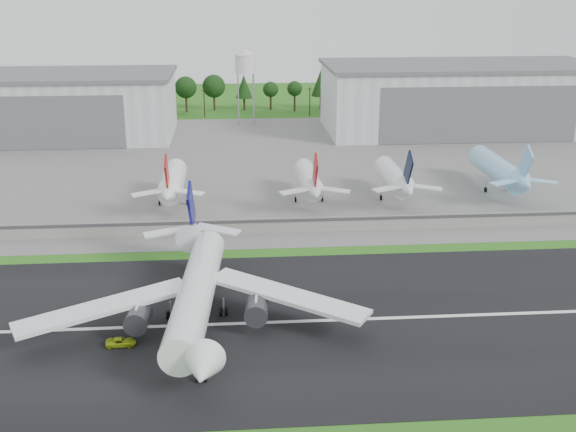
{
  "coord_description": "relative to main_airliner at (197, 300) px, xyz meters",
  "views": [
    {
      "loc": [
        -10.87,
        -99.85,
        55.58
      ],
      "look_at": [
        0.18,
        40.0,
        9.0
      ],
      "focal_mm": 45.0,
      "sensor_mm": 36.0,
      "label": 1
    }
  ],
  "objects": [
    {
      "name": "apron",
      "position": [
        17.3,
        110.44,
        -4.84
      ],
      "size": [
        320.0,
        150.0,
        0.1
      ],
      "primitive_type": "cube",
      "color": "slate",
      "rests_on": "ground"
    },
    {
      "name": "ground",
      "position": [
        17.3,
        -9.56,
        -4.89
      ],
      "size": [
        600.0,
        600.0,
        0.0
      ],
      "primitive_type": "plane",
      "color": "#246718",
      "rests_on": "ground"
    },
    {
      "name": "hangar_east",
      "position": [
        92.3,
        155.35,
        7.73
      ],
      "size": [
        102.0,
        47.0,
        25.2
      ],
      "color": "silver",
      "rests_on": "ground"
    },
    {
      "name": "water_tower",
      "position": [
        12.3,
        175.44,
        19.66
      ],
      "size": [
        8.4,
        8.4,
        29.4
      ],
      "color": "#99999E",
      "rests_on": "ground"
    },
    {
      "name": "runway_centerline",
      "position": [
        17.3,
        0.44,
        -4.78
      ],
      "size": [
        220.0,
        1.0,
        0.02
      ],
      "primitive_type": "cube",
      "color": "white",
      "rests_on": "runway"
    },
    {
      "name": "parked_jet_skyblue",
      "position": [
        78.15,
        72.03,
        1.46
      ],
      "size": [
        7.36,
        37.29,
        16.92
      ],
      "color": "#8ECFF5",
      "rests_on": "ground"
    },
    {
      "name": "parked_jet_navy",
      "position": [
        48.38,
        66.98,
        1.18
      ],
      "size": [
        7.36,
        31.29,
        16.57
      ],
      "color": "white",
      "rests_on": "ground"
    },
    {
      "name": "utility_poles",
      "position": [
        17.3,
        190.44,
        -4.89
      ],
      "size": [
        230.0,
        3.0,
        12.0
      ],
      "primitive_type": null,
      "color": "black",
      "rests_on": "ground"
    },
    {
      "name": "main_airliner",
      "position": [
        0.0,
        0.0,
        0.0
      ],
      "size": [
        57.14,
        59.25,
        18.17
      ],
      "rotation": [
        0.0,
        0.0,
        3.07
      ],
      "color": "white",
      "rests_on": "runway"
    },
    {
      "name": "parked_jet_red_b",
      "position": [
        25.94,
        66.95,
        1.04
      ],
      "size": [
        7.36,
        31.29,
        16.42
      ],
      "color": "silver",
      "rests_on": "ground"
    },
    {
      "name": "hangar_west",
      "position": [
        -62.7,
        155.35,
        6.74
      ],
      "size": [
        97.0,
        44.0,
        23.2
      ],
      "color": "silver",
      "rests_on": "ground"
    },
    {
      "name": "blast_fence",
      "position": [
        17.3,
        45.42,
        -3.09
      ],
      "size": [
        240.0,
        0.61,
        3.5
      ],
      "color": "gray",
      "rests_on": "ground"
    },
    {
      "name": "treeline",
      "position": [
        17.3,
        205.44,
        -4.89
      ],
      "size": [
        320.0,
        16.0,
        22.0
      ],
      "primitive_type": null,
      "color": "black",
      "rests_on": "ground"
    },
    {
      "name": "ground_vehicle",
      "position": [
        -11.91,
        -5.79,
        -4.14
      ],
      "size": [
        4.83,
        2.4,
        1.32
      ],
      "primitive_type": "imported",
      "rotation": [
        0.0,
        0.0,
        1.62
      ],
      "color": "#A7C316",
      "rests_on": "runway"
    },
    {
      "name": "runway",
      "position": [
        17.3,
        0.44,
        -4.84
      ],
      "size": [
        320.0,
        60.0,
        0.1
      ],
      "primitive_type": "cube",
      "color": "black",
      "rests_on": "ground"
    },
    {
      "name": "parked_jet_red_a",
      "position": [
        -8.98,
        67.01,
        1.34
      ],
      "size": [
        7.36,
        31.29,
        16.75
      ],
      "color": "white",
      "rests_on": "ground"
    }
  ]
}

